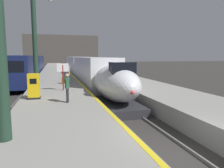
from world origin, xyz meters
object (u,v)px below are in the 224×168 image
Objects in this scene: ticket_machine_yellow at (34,87)px; rolling_suitcase at (64,81)px; passenger_mid_platform at (67,86)px; departure_info_board at (63,71)px; highspeed_train_main at (85,69)px; regional_train_adjacent at (31,65)px; station_column_mid at (34,27)px; passenger_near_edge at (69,74)px.

rolling_suitcase is at bearing 73.10° from ticket_machine_yellow.
rolling_suitcase is (0.20, 8.78, -0.69)m from passenger_mid_platform.
departure_info_board is at bearing 90.46° from passenger_mid_platform.
highspeed_train_main is 12.60m from regional_train_adjacent.
station_column_mid reaches higher than rolling_suitcase.
rolling_suitcase is at bearing 142.58° from passenger_near_edge.
station_column_mid is 5.49× the size of ticket_machine_yellow.
departure_info_board is at bearing -100.60° from passenger_near_edge.
station_column_mid is 5.60m from rolling_suitcase.
rolling_suitcase is 4.40m from departure_info_board.
ticket_machine_yellow is at bearing -106.90° from rolling_suitcase.
station_column_mid is at bearing 174.38° from passenger_near_edge.
regional_train_adjacent is 17.26× the size of departure_info_board.
station_column_mid is at bearing -124.12° from highspeed_train_main.
station_column_mid reaches higher than passenger_near_edge.
passenger_near_edge is 1.72× the size of rolling_suitcase.
rolling_suitcase is (-0.49, 0.37, -0.69)m from passenger_near_edge.
ticket_machine_yellow is at bearing -109.40° from highspeed_train_main.
highspeed_train_main is at bearing 68.60° from rolling_suitcase.
highspeed_train_main is 13.37m from departure_info_board.
passenger_mid_platform reaches higher than rolling_suitcase.
station_column_mid reaches higher than regional_train_adjacent.
passenger_mid_platform is 1.72× the size of rolling_suitcase.
highspeed_train_main reaches higher than rolling_suitcase.
highspeed_train_main is 1.05× the size of regional_train_adjacent.
highspeed_train_main is 11.41m from station_column_mid.
departure_info_board is at bearing -61.14° from station_column_mid.
regional_train_adjacent reaches higher than highspeed_train_main.
passenger_mid_platform is 1.06× the size of ticket_machine_yellow.
station_column_mid is 9.99m from passenger_mid_platform.
passenger_mid_platform is (-3.58, -17.41, 0.11)m from highspeed_train_main.
passenger_mid_platform reaches higher than ticket_machine_yellow.
regional_train_adjacent is at bearing 104.47° from rolling_suitcase.
ticket_machine_yellow is (-1.97, 1.65, -0.25)m from passenger_mid_platform.
ticket_machine_yellow is 3.58m from departure_info_board.
ticket_machine_yellow reaches higher than rolling_suitcase.
rolling_suitcase is at bearing 86.84° from departure_info_board.
regional_train_adjacent is at bearing 130.02° from highspeed_train_main.
passenger_near_edge is at bearing 68.56° from ticket_machine_yellow.
station_column_mid reaches higher than ticket_machine_yellow.
passenger_near_edge and passenger_mid_platform have the same top height.
passenger_near_edge is (-2.90, -9.00, 0.11)m from highspeed_train_main.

